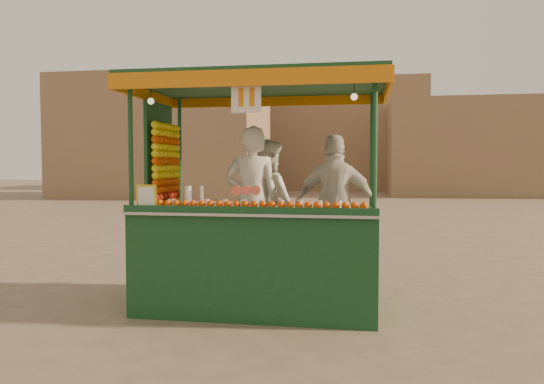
% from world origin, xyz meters
% --- Properties ---
extents(ground, '(90.00, 90.00, 0.00)m').
position_xyz_m(ground, '(0.00, 0.00, 0.00)').
color(ground, brown).
rests_on(ground, ground).
extents(building_left, '(10.00, 6.00, 6.00)m').
position_xyz_m(building_left, '(-9.00, 20.00, 3.00)').
color(building_left, '#87644D').
rests_on(building_left, ground).
extents(building_right, '(9.00, 6.00, 5.00)m').
position_xyz_m(building_right, '(7.00, 24.00, 2.50)').
color(building_right, '#87644D').
rests_on(building_right, ground).
extents(building_center, '(14.00, 7.00, 7.00)m').
position_xyz_m(building_center, '(-2.00, 30.00, 3.50)').
color(building_center, '#87644D').
rests_on(building_center, ground).
extents(juice_cart, '(2.88, 1.87, 2.62)m').
position_xyz_m(juice_cart, '(-0.16, -0.03, 0.84)').
color(juice_cart, '#113E1F').
rests_on(juice_cart, ground).
extents(vendor_left, '(0.68, 0.48, 1.79)m').
position_xyz_m(vendor_left, '(-0.23, 0.22, 1.20)').
color(vendor_left, silver).
rests_on(vendor_left, ground).
extents(vendor_middle, '(1.01, 1.02, 1.66)m').
position_xyz_m(vendor_middle, '(-0.13, 0.70, 1.13)').
color(vendor_middle, white).
rests_on(vendor_middle, ground).
extents(vendor_right, '(1.01, 0.45, 1.70)m').
position_xyz_m(vendor_right, '(0.75, 0.43, 1.15)').
color(vendor_right, silver).
rests_on(vendor_right, ground).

